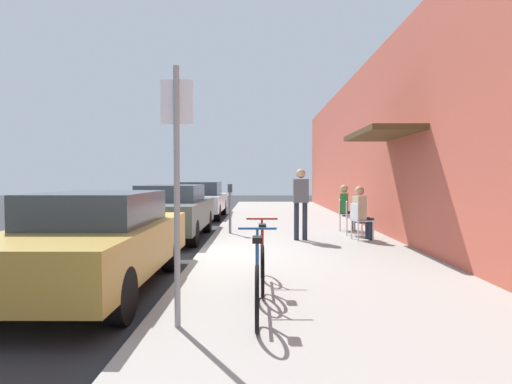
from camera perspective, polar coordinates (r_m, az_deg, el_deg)
name	(u,v)px	position (r m, az deg, el deg)	size (l,w,h in m)	color
ground_plane	(198,259)	(8.80, -7.68, -8.69)	(60.00, 60.00, 0.00)	#2D2D30
sidewalk_slab	(301,241)	(10.73, 5.92, -6.43)	(4.50, 32.00, 0.12)	#9E9B93
building_facade	(400,138)	(11.14, 18.41, 6.78)	(1.40, 32.00, 5.16)	#BC5442
parked_car_0	(96,240)	(6.57, -20.38, -5.94)	(1.80, 4.40, 1.41)	#A58433
parked_car_1	(171,211)	(11.62, -11.15, -2.42)	(1.80, 4.40, 1.42)	#47514C
parked_car_2	(201,199)	(17.41, -7.29, -0.97)	(1.80, 4.40, 1.44)	silver
parking_meter	(230,205)	(11.59, -3.44, -1.69)	(0.12, 0.10, 1.32)	slate
street_sign	(177,175)	(4.37, -10.39, 2.16)	(0.32, 0.06, 2.60)	gray
bicycle_0	(257,282)	(4.79, 0.16, -11.83)	(0.46, 1.71, 0.90)	black
bicycle_1	(262,261)	(5.97, 0.83, -9.07)	(0.46, 1.71, 0.90)	black
cafe_chair_0	(359,219)	(10.67, 13.45, -3.47)	(0.52, 0.52, 0.87)	silver
seated_patron_0	(362,211)	(10.68, 13.76, -2.43)	(0.48, 0.43, 1.29)	#232838
cafe_chair_1	(351,216)	(11.54, 12.44, -3.05)	(0.52, 0.52, 0.87)	silver
cafe_chair_2	(344,213)	(12.47, 11.52, -2.68)	(0.51, 0.51, 0.87)	silver
seated_patron_2	(346,206)	(12.46, 11.80, -1.80)	(0.48, 0.42, 1.29)	#232838
pedestrian_standing	(301,198)	(10.35, 5.92, -0.83)	(0.36, 0.22, 1.70)	#232838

